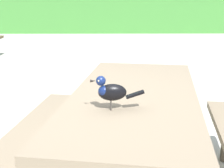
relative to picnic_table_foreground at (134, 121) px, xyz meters
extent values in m
cube|color=#428438|center=(-0.31, 10.49, 0.53)|extent=(28.00, 2.15, 2.17)
cube|color=#84725B|center=(0.00, 0.00, 0.15)|extent=(1.04, 1.90, 0.07)
cylinder|color=brown|center=(-0.15, 0.74, -0.22)|extent=(0.09, 0.09, 0.67)
cylinder|color=brown|center=(0.38, 0.65, -0.22)|extent=(0.09, 0.09, 0.67)
cube|color=#84725B|center=(-0.69, 0.11, -0.14)|extent=(0.55, 1.73, 0.05)
cylinder|color=brown|center=(-0.59, 0.75, -0.36)|extent=(0.07, 0.07, 0.39)
ellipsoid|color=black|center=(-0.14, -0.30, 0.28)|extent=(0.15, 0.08, 0.09)
ellipsoid|color=navy|center=(-0.18, -0.30, 0.29)|extent=(0.07, 0.06, 0.06)
sphere|color=navy|center=(-0.20, -0.30, 0.34)|extent=(0.05, 0.05, 0.05)
sphere|color=#EAE08C|center=(-0.21, -0.32, 0.35)|extent=(0.01, 0.01, 0.01)
sphere|color=#EAE08C|center=(-0.21, -0.28, 0.35)|extent=(0.01, 0.01, 0.01)
cone|color=black|center=(-0.24, -0.30, 0.34)|extent=(0.03, 0.02, 0.02)
cube|color=black|center=(-0.02, -0.29, 0.27)|extent=(0.10, 0.04, 0.04)
cylinder|color=#47423D|center=(-0.15, -0.31, 0.21)|extent=(0.01, 0.01, 0.05)
cylinder|color=#47423D|center=(-0.15, -0.28, 0.21)|extent=(0.01, 0.01, 0.05)
camera|label=1|loc=(-0.16, -2.00, 0.79)|focal=54.15mm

